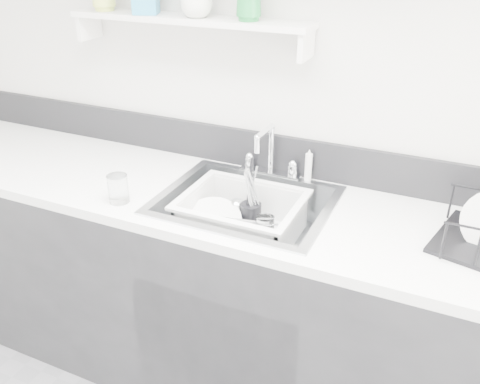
% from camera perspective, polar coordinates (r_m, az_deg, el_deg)
% --- Properties ---
extents(room_shell, '(3.50, 3.00, 2.60)m').
position_cam_1_polar(room_shell, '(1.00, -19.19, 18.22)').
color(room_shell, silver).
rests_on(room_shell, ground).
extents(counter_run, '(3.20, 0.62, 0.92)m').
position_cam_1_polar(counter_run, '(2.16, 0.56, -11.82)').
color(counter_run, black).
rests_on(counter_run, ground).
extents(backsplash, '(3.20, 0.02, 0.16)m').
position_cam_1_polar(backsplash, '(2.12, 3.93, 4.40)').
color(backsplash, black).
rests_on(backsplash, counter_run).
extents(sink, '(0.64, 0.52, 0.20)m').
position_cam_1_polar(sink, '(1.95, 0.61, -3.32)').
color(sink, silver).
rests_on(sink, counter_run).
extents(faucet, '(0.26, 0.18, 0.23)m').
position_cam_1_polar(faucet, '(2.08, 3.39, 3.39)').
color(faucet, silver).
rests_on(faucet, counter_run).
extents(side_sprayer, '(0.03, 0.03, 0.14)m').
position_cam_1_polar(side_sprayer, '(2.04, 7.69, 2.96)').
color(side_sprayer, silver).
rests_on(side_sprayer, counter_run).
extents(wall_shelf, '(1.00, 0.16, 0.12)m').
position_cam_1_polar(wall_shelf, '(2.06, -5.93, 18.52)').
color(wall_shelf, silver).
rests_on(wall_shelf, room_shell).
extents(wash_tub, '(0.54, 0.48, 0.18)m').
position_cam_1_polar(wash_tub, '(1.95, 0.18, -2.93)').
color(wash_tub, silver).
rests_on(wash_tub, sink).
extents(plate_stack, '(0.27, 0.26, 0.11)m').
position_cam_1_polar(plate_stack, '(1.98, -2.81, -3.94)').
color(plate_stack, white).
rests_on(plate_stack, wash_tub).
extents(utensil_cup, '(0.08, 0.08, 0.28)m').
position_cam_1_polar(utensil_cup, '(2.01, 1.22, -2.43)').
color(utensil_cup, black).
rests_on(utensil_cup, wash_tub).
extents(ladle, '(0.26, 0.32, 0.09)m').
position_cam_1_polar(ladle, '(1.98, -0.06, -3.38)').
color(ladle, silver).
rests_on(ladle, wash_tub).
extents(tumbler_in_tub, '(0.08, 0.08, 0.10)m').
position_cam_1_polar(tumbler_in_tub, '(1.93, 2.84, -4.11)').
color(tumbler_in_tub, white).
rests_on(tumbler_in_tub, wash_tub).
extents(tumbler_counter, '(0.08, 0.08, 0.11)m').
position_cam_1_polar(tumbler_counter, '(1.93, -13.52, 0.36)').
color(tumbler_counter, white).
rests_on(tumbler_counter, counter_run).
extents(bowl_small, '(0.11, 0.11, 0.03)m').
position_cam_1_polar(bowl_small, '(1.88, 2.54, -6.33)').
color(bowl_small, white).
rests_on(bowl_small, wash_tub).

